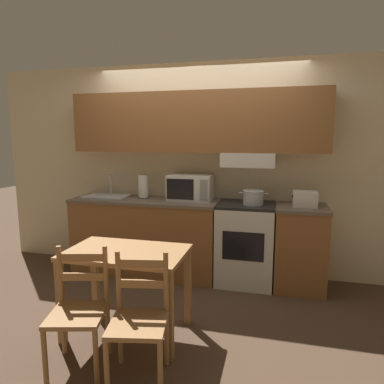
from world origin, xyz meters
The scene contains 13 objects.
ground_plane centered at (0.00, 0.00, 0.00)m, with size 16.00×16.00×0.00m, color #4C3828.
wall_back centered at (0.01, -0.07, 1.55)m, with size 5.37×0.38×2.55m.
lower_counter_main centered at (-0.60, -0.28, 0.46)m, with size 1.79×0.58×0.93m.
lower_counter_right_stub centered at (1.22, -0.28, 0.47)m, with size 0.56×0.58×0.93m.
stove_range centered at (0.62, -0.28, 0.46)m, with size 0.63×0.57×0.93m.
cooking_pot centered at (0.70, -0.32, 1.01)m, with size 0.31×0.24×0.16m.
microwave centered at (-0.05, -0.20, 1.08)m, with size 0.52×0.35×0.30m.
toaster centered at (1.24, -0.29, 1.01)m, with size 0.26×0.21×0.16m.
sink_basin centered at (-1.12, -0.28, 0.95)m, with size 0.53×0.36×0.29m.
paper_towel_roll centered at (-0.65, -0.20, 1.07)m, with size 0.14×0.14×0.28m.
dining_table centered at (-0.25, -1.58, 0.61)m, with size 0.99×0.61×0.73m.
chair_left_of_table centered at (-0.42, -2.05, 0.42)m, with size 0.46×0.46×0.87m.
chair_right_of_table centered at (0.06, -2.07, 0.42)m, with size 0.45×0.45×0.87m.
Camera 1 is at (0.93, -4.10, 1.66)m, focal length 32.00 mm.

